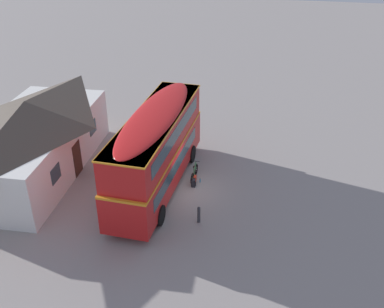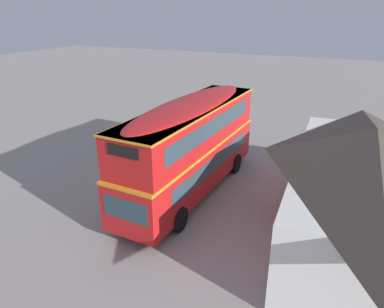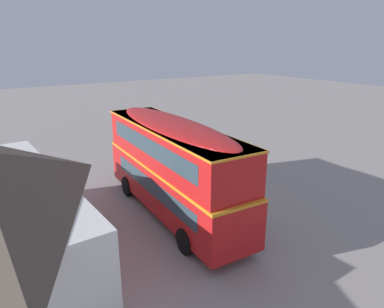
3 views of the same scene
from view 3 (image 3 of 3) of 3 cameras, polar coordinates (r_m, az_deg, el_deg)
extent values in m
plane|color=gray|center=(18.56, 0.92, -8.68)|extent=(120.00, 120.00, 0.00)
cylinder|color=black|center=(20.06, -10.50, -5.17)|extent=(1.11, 0.33, 1.10)
cylinder|color=black|center=(20.90, -4.37, -3.95)|extent=(1.11, 0.33, 1.10)
cylinder|color=black|center=(14.65, -1.13, -14.02)|extent=(1.11, 0.33, 1.10)
cylinder|color=black|center=(15.78, 6.57, -11.62)|extent=(1.11, 0.33, 1.10)
cube|color=red|center=(17.30, -3.11, -5.22)|extent=(10.78, 3.00, 2.10)
cube|color=orange|center=(16.91, -3.17, -1.84)|extent=(10.80, 3.02, 0.12)
cube|color=red|center=(16.61, -3.23, 1.34)|extent=(10.46, 2.93, 1.90)
ellipsoid|color=red|center=(16.35, -3.29, 4.81)|extent=(10.25, 2.87, 0.36)
cube|color=#2D424C|center=(21.80, -9.59, 0.16)|extent=(0.16, 2.05, 0.90)
cube|color=black|center=(21.09, -9.78, 6.12)|extent=(0.12, 1.38, 0.44)
cube|color=#2D424C|center=(17.59, 0.77, -3.74)|extent=(8.32, 0.43, 0.76)
cube|color=#2D424C|center=(17.13, 0.38, 2.41)|extent=(8.75, 0.45, 0.80)
cube|color=#2D424C|center=(16.53, -6.64, -5.32)|extent=(8.32, 0.43, 0.76)
cube|color=#2D424C|center=(16.07, -7.09, 1.23)|extent=(8.75, 0.45, 0.80)
cube|color=orange|center=(16.37, -3.28, 4.40)|extent=(10.57, 3.02, 0.08)
torus|color=black|center=(20.09, -0.85, -5.48)|extent=(0.68, 0.10, 0.68)
torus|color=black|center=(19.26, 0.79, -6.54)|extent=(0.68, 0.10, 0.68)
cylinder|color=#B2B2B7|center=(20.09, -0.85, -5.48)|extent=(0.05, 0.10, 0.05)
cylinder|color=#B2B2B7|center=(19.26, 0.79, -6.54)|extent=(0.05, 0.10, 0.05)
cylinder|color=#2D6B38|center=(19.76, -0.43, -5.09)|extent=(0.48, 0.05, 0.64)
cylinder|color=#2D6B38|center=(19.59, -0.32, -4.32)|extent=(0.59, 0.05, 0.04)
cylinder|color=#2D6B38|center=(19.53, 0.03, -5.38)|extent=(0.18, 0.04, 0.62)
cylinder|color=#2D6B38|center=(19.48, 0.35, -6.34)|extent=(0.56, 0.04, 0.09)
cylinder|color=#2D6B38|center=(19.30, 0.46, -5.58)|extent=(0.43, 0.04, 0.57)
cylinder|color=#2D6B38|center=(19.95, -0.81, -4.76)|extent=(0.09, 0.03, 0.57)
cylinder|color=black|center=(19.81, -0.77, -3.91)|extent=(0.04, 0.46, 0.03)
ellipsoid|color=black|center=(19.33, 0.17, -4.55)|extent=(0.26, 0.11, 0.06)
cube|color=red|center=(19.34, 1.16, -6.36)|extent=(0.28, 0.15, 0.32)
cylinder|color=green|center=(19.76, -0.43, -5.09)|extent=(0.07, 0.07, 0.18)
cube|color=black|center=(19.14, 1.62, -7.06)|extent=(0.32, 0.28, 0.46)
ellipsoid|color=black|center=(19.05, 1.63, -6.42)|extent=(0.31, 0.26, 0.10)
cube|color=black|center=(19.26, 1.89, -7.13)|extent=(0.20, 0.08, 0.16)
cylinder|color=black|center=(19.11, 1.19, -7.09)|extent=(0.04, 0.04, 0.37)
cylinder|color=black|center=(19.01, 1.53, -7.24)|extent=(0.04, 0.04, 0.37)
cylinder|color=#338CBF|center=(19.73, 1.48, -6.64)|extent=(0.06, 0.06, 0.23)
cylinder|color=black|center=(19.68, 1.49, -6.31)|extent=(0.04, 0.04, 0.02)
cube|color=#3D2319|center=(16.21, -20.09, -9.84)|extent=(1.10, 0.09, 2.10)
cube|color=#2D424C|center=(13.40, -16.82, -12.08)|extent=(1.10, 0.09, 0.90)
cube|color=#2D424C|center=(18.52, -22.88, -4.25)|extent=(1.10, 0.09, 0.90)
cylinder|color=#333338|center=(17.36, 10.36, -9.40)|extent=(0.16, 0.16, 0.85)
sphere|color=#333338|center=(17.16, 10.45, -8.01)|extent=(0.16, 0.16, 0.16)
camera|label=1|loc=(17.17, 90.87, 22.59)|focal=41.59mm
camera|label=2|loc=(28.53, -32.50, 16.15)|focal=32.96mm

